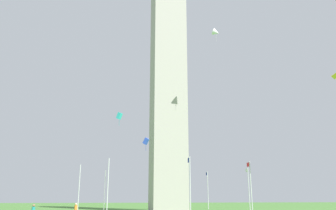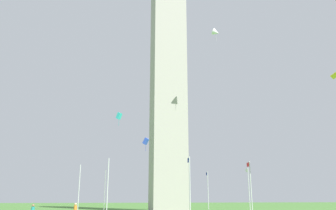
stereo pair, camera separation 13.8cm
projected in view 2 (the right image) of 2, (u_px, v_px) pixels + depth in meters
obelisk_monument at (168, 62)px, 67.08m from camera, size 6.14×6.14×55.80m
flagpole_n at (155, 189)px, 75.43m from camera, size 1.12×0.14×7.83m
flagpole_ne at (105, 188)px, 69.17m from camera, size 1.12×0.14×7.83m
flagpole_e at (79, 186)px, 58.09m from camera, size 1.12×0.14×7.83m
flagpole_se at (108, 183)px, 48.69m from camera, size 1.12×0.14×7.83m
flagpole_s at (190, 183)px, 46.46m from camera, size 1.12×0.14×7.83m
flagpole_sw at (251, 185)px, 52.72m from camera, size 1.12×0.14×7.83m
flagpole_w at (249, 187)px, 63.79m from camera, size 1.12×0.14×7.83m
flagpole_nw at (208, 188)px, 73.20m from camera, size 1.12×0.14×7.83m
kite_cyan_box at (119, 116)px, 45.74m from camera, size 0.88×0.89×1.81m
kite_blue_box at (146, 141)px, 53.66m from camera, size 1.04×1.10×2.10m
kite_white_delta at (216, 32)px, 57.10m from camera, size 1.58×1.74×2.32m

